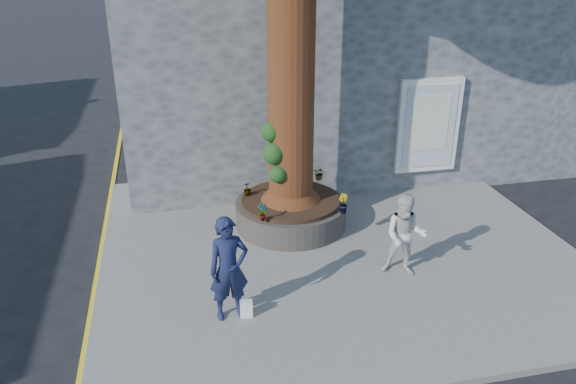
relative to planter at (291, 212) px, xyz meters
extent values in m
plane|color=black|center=(-0.80, -2.00, -0.41)|extent=(120.00, 120.00, 0.00)
cube|color=slate|center=(0.70, -1.00, -0.35)|extent=(9.00, 8.00, 0.12)
cube|color=yellow|center=(-3.85, -1.00, -0.41)|extent=(0.10, 30.00, 0.01)
cube|color=#4F5255|center=(1.70, 5.20, 2.59)|extent=(10.00, 8.00, 6.00)
cube|color=white|center=(3.50, 1.14, 1.29)|extent=(1.50, 0.12, 2.20)
cube|color=silver|center=(3.50, 1.08, 1.29)|extent=(1.25, 0.04, 1.95)
cube|color=silver|center=(3.50, 1.06, 1.39)|extent=(0.90, 0.02, 1.30)
cube|color=#4F5255|center=(9.70, 5.20, 2.59)|extent=(6.00, 8.00, 6.00)
cylinder|color=black|center=(0.00, 0.00, -0.03)|extent=(2.30, 2.30, 0.52)
cylinder|color=black|center=(0.00, 0.00, 0.27)|extent=(2.04, 2.04, 0.08)
cylinder|color=#472711|center=(0.00, 0.00, 4.06)|extent=(0.90, 0.90, 7.50)
cone|color=#472711|center=(0.00, 0.00, 0.66)|extent=(1.24, 1.24, 0.70)
sphere|color=#143712|center=(-0.38, -0.20, 1.41)|extent=(0.44, 0.44, 0.44)
sphere|color=#143712|center=(-0.32, -0.30, 1.01)|extent=(0.36, 0.36, 0.36)
sphere|color=#143712|center=(-0.40, -0.08, 1.81)|extent=(0.40, 0.40, 0.40)
imported|color=#151B3B|center=(-1.62, -2.86, 0.57)|extent=(0.69, 0.50, 1.73)
imported|color=silver|center=(1.55, -2.27, 0.48)|extent=(0.92, 0.83, 1.53)
cube|color=white|center=(-1.38, -2.93, -0.15)|extent=(0.21, 0.14, 0.28)
imported|color=gray|center=(-0.74, -0.85, 0.49)|extent=(0.24, 0.22, 0.37)
imported|color=gray|center=(0.85, -0.85, 0.50)|extent=(0.24, 0.25, 0.39)
imported|color=gray|center=(-0.85, 0.37, 0.45)|extent=(0.18, 0.18, 0.29)
imported|color=gray|center=(0.85, 0.85, 0.46)|extent=(0.36, 0.36, 0.30)
camera|label=1|loc=(-2.31, -10.27, 5.21)|focal=35.00mm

